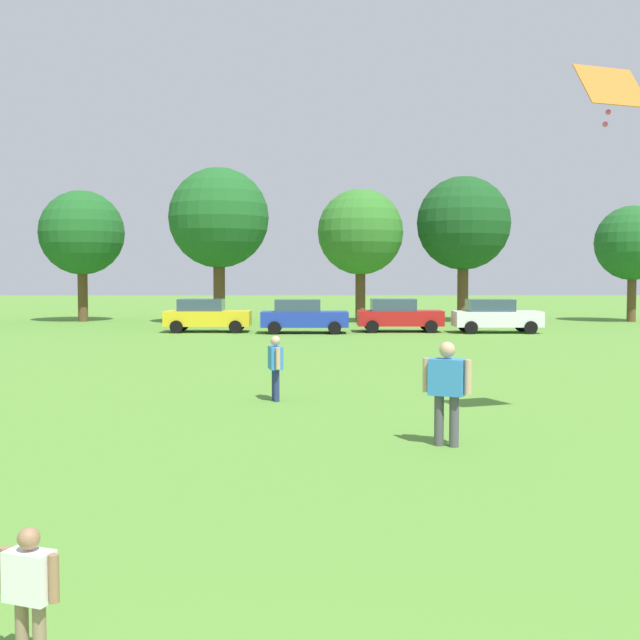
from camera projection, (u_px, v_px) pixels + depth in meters
ground_plane at (292, 346)px, 32.45m from camera, size 160.00×160.00×0.00m
child_kite_flyer at (30, 586)px, 5.84m from camera, size 0.48×0.31×1.07m
adult_bystander at (447, 384)px, 13.51m from camera, size 0.78×0.54×1.78m
bystander_near_trees at (276, 362)px, 18.38m from camera, size 0.38×0.70×1.51m
kite at (611, 89)px, 14.61m from camera, size 1.42×0.99×1.15m
parked_car_yellow_0 at (206, 315)px, 40.51m from camera, size 4.30×2.02×1.68m
parked_car_blue_1 at (303, 316)px, 39.73m from camera, size 4.30×2.02×1.68m
parked_car_red_2 at (398, 315)px, 40.69m from camera, size 4.30×2.02×1.68m
parked_car_white_3 at (495, 316)px, 39.99m from camera, size 4.30×2.02×1.68m
tree_left at (82, 233)px, 49.36m from camera, size 5.19×5.19×8.09m
tree_center_left at (219, 218)px, 47.27m from camera, size 5.92×5.92×9.22m
tree_center_right at (361, 232)px, 48.44m from camera, size 5.19×5.19×8.09m
tree_right at (463, 224)px, 49.02m from camera, size 5.73×5.73×8.92m
tree_far_right at (633, 243)px, 49.14m from camera, size 4.59×4.59×7.15m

